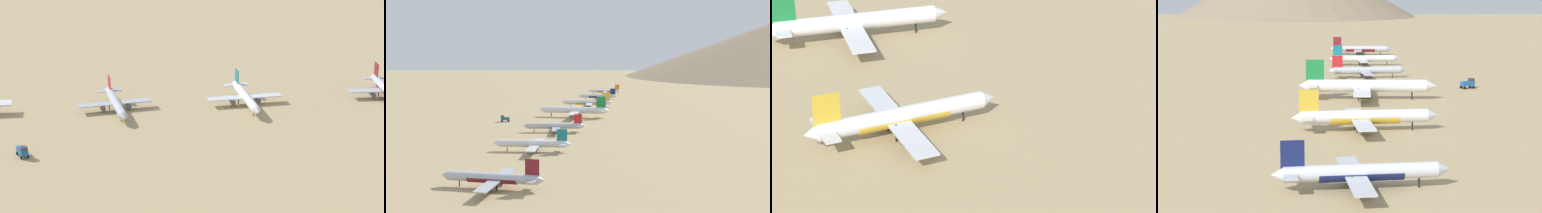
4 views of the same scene
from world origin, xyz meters
The scene contains 3 objects.
parked_jet_4 centered at (2.93, 55.59, 3.27)m, with size 33.64×27.49×9.72m.
parked_jet_5 centered at (2.62, 104.01, 3.36)m, with size 34.63×28.17×9.98m.
service_truck centered at (40.91, 24.95, 2.08)m, with size 5.69×4.45×3.90m.
Camera 1 is at (272.89, 50.71, 101.17)m, focal length 72.98 mm.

